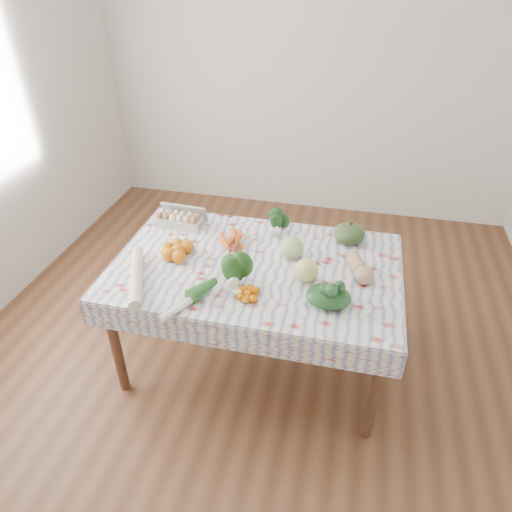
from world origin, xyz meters
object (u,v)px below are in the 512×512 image
cabbage (292,247)px  grapefruit (306,271)px  butternut_squash (360,267)px  dining_table (256,276)px  egg_carton (178,220)px  kabocha_squash (349,233)px

cabbage → grapefruit: size_ratio=1.05×
cabbage → butternut_squash: size_ratio=0.58×
dining_table → egg_carton: (-0.60, 0.31, 0.13)m
dining_table → cabbage: (0.19, 0.12, 0.15)m
cabbage → butternut_squash: cabbage is taller
egg_carton → cabbage: bearing=-10.7°
egg_carton → kabocha_squash: 1.11m
kabocha_squash → egg_carton: bearing=-177.0°
cabbage → butternut_squash: 0.41m
butternut_squash → grapefruit: (-0.29, -0.11, 0.01)m
dining_table → grapefruit: 0.35m
egg_carton → grapefruit: (0.90, -0.40, 0.02)m
dining_table → grapefruit: size_ratio=12.09×
butternut_squash → grapefruit: bearing=179.1°
dining_table → cabbage: cabbage is taller
dining_table → butternut_squash: 0.61m
egg_carton → butternut_squash: bearing=-10.4°
kabocha_squash → grapefruit: bearing=-114.3°
cabbage → kabocha_squash: bearing=38.1°
kabocha_squash → cabbage: 0.41m
egg_carton → butternut_squash: (1.19, -0.29, 0.01)m
egg_carton → grapefruit: size_ratio=2.42×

